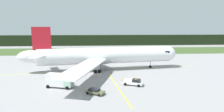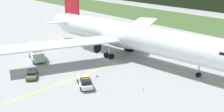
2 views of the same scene
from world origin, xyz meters
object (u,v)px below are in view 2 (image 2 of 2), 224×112
at_px(apron_cone, 97,75).
at_px(catering_truck, 36,52).
at_px(ops_pickup_truck, 85,82).
at_px(staff_car, 32,74).
at_px(airliner, 128,36).

bearing_deg(apron_cone, catering_truck, -164.62).
bearing_deg(apron_cone, ops_pickup_truck, -61.70).
height_order(ops_pickup_truck, staff_car, ops_pickup_truck).
bearing_deg(staff_car, ops_pickup_truck, 28.56).
bearing_deg(apron_cone, staff_car, -128.09).
relative_size(catering_truck, apron_cone, 12.83).
bearing_deg(ops_pickup_truck, apron_cone, 118.30).
xyz_separation_m(ops_pickup_truck, staff_car, (-10.29, -5.60, -0.20)).
height_order(airliner, apron_cone, airliner).
relative_size(ops_pickup_truck, apron_cone, 9.73).
bearing_deg(ops_pickup_truck, airliner, 113.79).
height_order(catering_truck, apron_cone, catering_truck).
height_order(airliner, catering_truck, airliner).
distance_m(ops_pickup_truck, apron_cone, 5.11).
xyz_separation_m(airliner, ops_pickup_truck, (7.76, -17.60, -4.31)).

